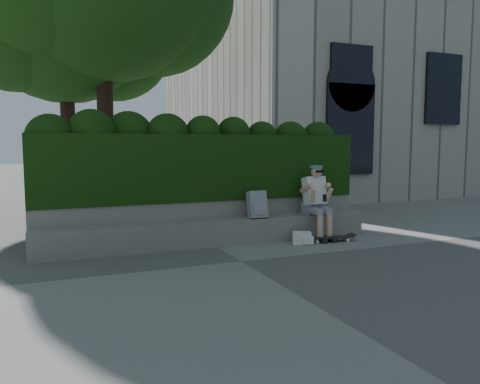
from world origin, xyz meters
name	(u,v)px	position (x,y,z in m)	size (l,w,h in m)	color
ground	(241,261)	(0.00, 0.00, 0.00)	(80.00, 80.00, 0.00)	slate
bench_ledge	(214,233)	(0.00, 1.25, 0.23)	(6.00, 0.45, 0.45)	gray
planter_wall	(205,220)	(0.00, 1.73, 0.38)	(6.00, 0.50, 0.75)	gray
hedge	(201,167)	(0.00, 1.95, 1.35)	(6.00, 1.00, 1.20)	black
building	(336,9)	(9.00, 11.00, 7.50)	(12.00, 12.00, 15.00)	gray
tree_right	(64,6)	(-2.10, 6.51, 5.22)	(4.83, 4.83, 7.65)	black
person	(316,199)	(1.98, 1.07, 0.75)	(0.40, 0.76, 1.38)	gray
skateboard	(331,238)	(2.08, 0.71, 0.07)	(0.87, 0.34, 0.09)	black
backpack_plaid	(257,205)	(0.80, 1.15, 0.69)	(0.33, 0.18, 0.49)	#A8A7AB
backpack_ground	(302,238)	(1.50, 0.76, 0.11)	(0.32, 0.23, 0.21)	silver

